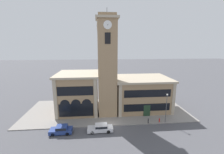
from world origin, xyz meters
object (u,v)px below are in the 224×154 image
at_px(parked_car_near, 61,129).
at_px(parked_car_mid, 101,128).
at_px(bollard, 148,121).
at_px(street_lamp, 167,104).
at_px(fire_hydrant, 159,120).

xyz_separation_m(parked_car_near, parked_car_mid, (7.10, 0.00, -0.03)).
bearing_deg(parked_car_mid, bollard, -169.83).
bearing_deg(bollard, parked_car_mid, -169.03).
relative_size(parked_car_near, bollard, 3.80).
bearing_deg(parked_car_near, street_lamp, -175.26).
distance_m(parked_car_near, fire_hydrant, 19.36).
height_order(bollard, fire_hydrant, bollard).
bearing_deg(street_lamp, fire_hydrant, 173.11).
height_order(parked_car_mid, bollard, parked_car_mid).
height_order(parked_car_near, street_lamp, street_lamp).
xyz_separation_m(parked_car_mid, fire_hydrant, (12.14, 2.13, -0.15)).
xyz_separation_m(parked_car_mid, bollard, (9.70, 1.88, -0.05)).
bearing_deg(fire_hydrant, parked_car_near, -173.68).
height_order(parked_car_near, bollard, parked_car_near).
bearing_deg(fire_hydrant, street_lamp, -6.89).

